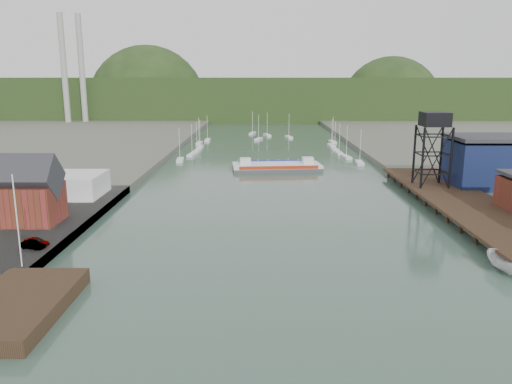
{
  "coord_description": "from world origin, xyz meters",
  "views": [
    {
      "loc": [
        -2.51,
        -49.9,
        24.99
      ],
      "look_at": [
        -3.28,
        42.85,
        4.0
      ],
      "focal_mm": 35.0,
      "sensor_mm": 36.0,
      "label": 1
    }
  ],
  "objects_px": {
    "motorboat": "(503,263)",
    "lift_tower": "(435,124)",
    "chain_ferry": "(277,167)",
    "harbor_building": "(22,196)",
    "car_west_a": "(37,242)"
  },
  "relations": [
    {
      "from": "harbor_building",
      "to": "car_west_a",
      "type": "height_order",
      "value": "harbor_building"
    },
    {
      "from": "chain_ferry",
      "to": "car_west_a",
      "type": "relative_size",
      "value": 6.82
    },
    {
      "from": "harbor_building",
      "to": "chain_ferry",
      "type": "xyz_separation_m",
      "value": [
        44.18,
        58.57,
        -5.07
      ]
    },
    {
      "from": "motorboat",
      "to": "lift_tower",
      "type": "bearing_deg",
      "value": 79.6
    },
    {
      "from": "lift_tower",
      "to": "harbor_building",
      "type": "bearing_deg",
      "value": -160.02
    },
    {
      "from": "motorboat",
      "to": "harbor_building",
      "type": "bearing_deg",
      "value": 162.66
    },
    {
      "from": "lift_tower",
      "to": "car_west_a",
      "type": "relative_size",
      "value": 4.29
    },
    {
      "from": "car_west_a",
      "to": "harbor_building",
      "type": "bearing_deg",
      "value": 48.82
    },
    {
      "from": "motorboat",
      "to": "car_west_a",
      "type": "xyz_separation_m",
      "value": [
        -64.38,
        5.39,
        0.98
      ]
    },
    {
      "from": "harbor_building",
      "to": "chain_ferry",
      "type": "bearing_deg",
      "value": 52.97
    },
    {
      "from": "lift_tower",
      "to": "chain_ferry",
      "type": "bearing_deg",
      "value": 137.03
    },
    {
      "from": "chain_ferry",
      "to": "harbor_building",
      "type": "bearing_deg",
      "value": -132.48
    },
    {
      "from": "car_west_a",
      "to": "motorboat",
      "type": "bearing_deg",
      "value": -77.69
    },
    {
      "from": "motorboat",
      "to": "car_west_a",
      "type": "distance_m",
      "value": 64.61
    },
    {
      "from": "chain_ferry",
      "to": "car_west_a",
      "type": "bearing_deg",
      "value": -123.04
    }
  ]
}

